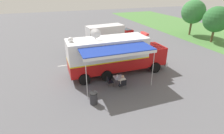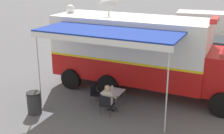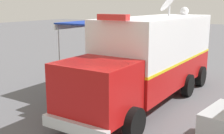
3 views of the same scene
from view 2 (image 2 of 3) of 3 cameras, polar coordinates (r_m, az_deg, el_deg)
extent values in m
plane|color=#5B5B60|center=(14.75, 3.23, -4.00)|extent=(100.00, 100.00, 0.00)
cube|color=silver|center=(18.47, 1.41, 0.68)|extent=(0.17, 4.80, 0.01)
cube|color=#B71414|center=(14.35, 3.31, 0.25)|extent=(2.58, 7.23, 1.10)
cube|color=white|center=(13.98, 3.41, 5.72)|extent=(2.58, 7.23, 1.70)
cube|color=yellow|center=(14.19, 3.35, 2.36)|extent=(2.60, 7.25, 0.10)
cylinder|color=black|center=(12.54, 20.38, -6.86)|extent=(0.31, 1.00, 1.00)
cylinder|color=black|center=(15.85, 3.13, -0.46)|extent=(0.31, 1.00, 1.00)
cylinder|color=black|center=(13.70, -0.79, -3.51)|extent=(0.31, 1.00, 1.00)
cylinder|color=black|center=(16.64, -3.20, 0.46)|extent=(0.31, 1.00, 1.00)
cylinder|color=black|center=(14.61, -7.81, -2.26)|extent=(0.31, 1.00, 1.00)
cube|color=white|center=(13.81, 3.48, 9.36)|extent=(2.58, 7.23, 0.10)
cube|color=red|center=(12.92, 19.11, 8.55)|extent=(1.10, 0.29, 0.20)
cylinder|color=silver|center=(14.20, -0.62, 10.76)|extent=(0.10, 0.10, 0.45)
cone|color=silver|center=(14.02, -0.90, 12.33)|extent=(0.73, 0.91, 0.81)
sphere|color=white|center=(15.24, -7.97, 10.93)|extent=(0.44, 0.44, 0.44)
cube|color=#193399|center=(11.73, -0.80, 6.81)|extent=(2.26, 5.78, 0.06)
cube|color=white|center=(10.84, -3.24, 5.06)|extent=(0.14, 5.76, 0.24)
cylinder|color=silver|center=(10.40, 10.50, -4.40)|extent=(0.05, 0.05, 3.25)
cylinder|color=silver|center=(12.76, -13.88, -0.34)|extent=(0.05, 0.05, 3.25)
cube|color=silver|center=(12.48, 0.23, -4.68)|extent=(0.81, 0.81, 0.03)
cylinder|color=#333338|center=(12.80, 2.43, -5.86)|extent=(0.03, 0.03, 0.70)
cylinder|color=#333338|center=(12.18, 1.08, -7.16)|extent=(0.03, 0.03, 0.70)
cylinder|color=#333338|center=(13.08, -0.57, -5.31)|extent=(0.03, 0.03, 0.70)
cylinder|color=#333338|center=(12.47, -2.05, -6.54)|extent=(0.03, 0.03, 0.70)
cylinder|color=silver|center=(12.53, 0.03, -4.01)|extent=(0.07, 0.07, 0.20)
cylinder|color=white|center=(12.49, 0.03, -3.54)|extent=(0.04, 0.04, 0.02)
cube|color=black|center=(12.00, -0.89, -7.21)|extent=(0.49, 0.49, 0.04)
cube|color=black|center=(11.72, -1.36, -6.61)|extent=(0.05, 0.48, 0.44)
cylinder|color=#333338|center=(12.35, -1.36, -7.50)|extent=(0.02, 0.02, 0.42)
cylinder|color=#333338|center=(12.18, 0.51, -7.88)|extent=(0.02, 0.02, 0.42)
cylinder|color=#333338|center=(12.00, -2.30, -8.33)|extent=(0.02, 0.02, 0.42)
cylinder|color=#333338|center=(11.83, -0.38, -8.73)|extent=(0.02, 0.02, 0.42)
cube|color=black|center=(12.92, -2.77, -5.30)|extent=(0.49, 0.49, 0.04)
cube|color=black|center=(12.93, -3.66, -4.19)|extent=(0.48, 0.05, 0.44)
cylinder|color=#333338|center=(13.09, -1.45, -5.96)|extent=(0.02, 0.02, 0.42)
cylinder|color=#333338|center=(12.73, -2.34, -6.69)|extent=(0.02, 0.02, 0.42)
cylinder|color=#333338|center=(13.28, -3.16, -5.62)|extent=(0.02, 0.02, 0.42)
cylinder|color=#333338|center=(12.92, -4.08, -6.33)|extent=(0.02, 0.02, 0.42)
cube|color=silver|center=(11.87, -0.89, -5.90)|extent=(0.24, 0.36, 0.56)
sphere|color=tan|center=(11.71, -0.90, -4.02)|extent=(0.22, 0.22, 0.22)
cylinder|color=silver|center=(12.05, -1.63, -5.32)|extent=(0.43, 0.09, 0.34)
cylinder|color=silver|center=(11.87, 0.36, -5.70)|extent=(0.43, 0.09, 0.34)
cylinder|color=#2D334C|center=(12.18, -0.94, -6.71)|extent=(0.38, 0.13, 0.13)
cylinder|color=#2D334C|center=(12.42, -0.57, -7.35)|extent=(0.11, 0.11, 0.42)
cube|color=black|center=(12.55, -0.45, -7.96)|extent=(0.24, 0.10, 0.07)
cylinder|color=#2D334C|center=(12.10, -0.08, -6.88)|extent=(0.38, 0.13, 0.13)
cylinder|color=#2D334C|center=(12.34, 0.27, -7.52)|extent=(0.11, 0.11, 0.42)
cube|color=black|center=(12.47, 0.39, -8.14)|extent=(0.24, 0.10, 0.07)
cylinder|color=#2D2D33|center=(12.48, -14.68, -6.78)|extent=(0.56, 0.56, 0.85)
cylinder|color=black|center=(12.30, -14.85, -4.85)|extent=(0.57, 0.57, 0.06)
cube|color=white|center=(22.45, 18.90, 7.07)|extent=(2.61, 5.38, 2.20)
cube|color=#B71414|center=(22.61, 18.68, 4.96)|extent=(2.63, 5.41, 0.50)
cylinder|color=black|center=(23.74, 15.18, 5.07)|extent=(0.34, 0.86, 0.84)
cylinder|color=black|center=(21.70, 14.78, 3.89)|extent=(0.34, 0.86, 0.84)
cube|color=#2D2D33|center=(20.44, 5.36, 4.37)|extent=(4.38, 2.26, 0.76)
cube|color=#28333D|center=(20.15, 5.24, 6.27)|extent=(2.27, 1.83, 0.68)
cylinder|color=black|center=(22.05, 4.69, 4.40)|extent=(0.66, 0.29, 0.64)
cylinder|color=black|center=(21.34, 9.03, 3.76)|extent=(0.66, 0.29, 0.64)
cylinder|color=black|center=(19.81, 1.35, 2.86)|extent=(0.66, 0.29, 0.64)
cylinder|color=black|center=(19.03, 6.07, 2.11)|extent=(0.66, 0.29, 0.64)
cube|color=#B2B5BA|center=(18.63, 19.67, 1.99)|extent=(4.41, 2.37, 0.76)
cube|color=#28333D|center=(18.31, 19.79, 4.04)|extent=(2.30, 1.88, 0.68)
cylinder|color=black|center=(20.15, 17.95, 2.22)|extent=(0.66, 0.31, 0.64)
cylinder|color=black|center=(17.73, 15.74, 0.30)|extent=(0.66, 0.31, 0.64)
camera|label=1|loc=(10.11, -78.96, 15.99)|focal=28.17mm
camera|label=3|loc=(19.09, 45.95, 8.17)|focal=46.28mm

